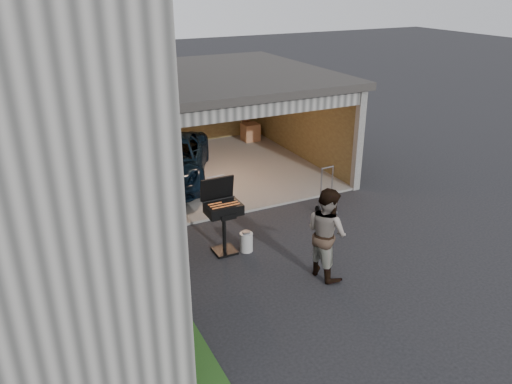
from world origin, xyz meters
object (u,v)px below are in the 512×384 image
bbq_grill (223,211)px  plywood_panel (169,300)px  woman (152,234)px  hand_truck (327,204)px  minivan (171,162)px  man (327,233)px  propane_tank (246,242)px

bbq_grill → plywood_panel: 2.59m
woman → hand_truck: woman is taller
minivan → man: man is taller
minivan → hand_truck: bearing=-29.0°
man → propane_tank: bearing=26.1°
minivan → bbq_grill: (-0.22, -4.23, 0.35)m
minivan → hand_truck: size_ratio=3.60×
woman → hand_truck: size_ratio=1.35×
woman → hand_truck: bearing=122.9°
bbq_grill → propane_tank: size_ratio=3.84×
bbq_grill → propane_tank: bearing=-23.7°
woman → propane_tank: bearing=110.0°
propane_tank → minivan: bearing=92.7°
man → minivan: bearing=4.2°
man → propane_tank: size_ratio=4.35×
bbq_grill → plywood_panel: size_ratio=1.48×
minivan → bbq_grill: bbq_grill is taller
woman → propane_tank: woman is taller
woman → bbq_grill: woman is taller
woman → bbq_grill: 1.51m
propane_tank → bbq_grill: bearing=156.3°
plywood_panel → woman: bearing=82.5°
hand_truck → woman: bearing=-174.8°
bbq_grill → minivan: bearing=87.0°
bbq_grill → hand_truck: (3.00, 0.63, -0.71)m
minivan → plywood_panel: size_ratio=3.97×
man → plywood_panel: bearing=86.6°
bbq_grill → plywood_panel: (-1.74, -1.87, -0.41)m
plywood_panel → hand_truck: bearing=27.9°
man → hand_truck: bearing=-41.9°
propane_tank → hand_truck: hand_truck is taller
minivan → propane_tank: minivan is taller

